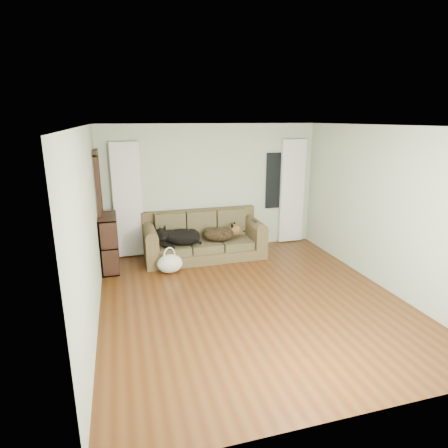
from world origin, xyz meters
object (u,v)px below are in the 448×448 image
object	(u,v)px
dog_shepherd	(220,234)
sofa	(204,236)
bookshelf	(109,243)
dog_black_lab	(180,238)
tote_bag	(170,264)

from	to	relation	value
dog_shepherd	sofa	bearing A→B (deg)	8.39
sofa	bookshelf	size ratio (longest dim) A/B	2.32
sofa	dog_black_lab	xyz separation A→B (m)	(-0.51, -0.10, 0.03)
bookshelf	tote_bag	bearing A→B (deg)	-32.29
sofa	dog_shepherd	bearing A→B (deg)	-12.46
sofa	bookshelf	world-z (taller)	bookshelf
dog_shepherd	tote_bag	world-z (taller)	dog_shepherd
dog_black_lab	dog_shepherd	size ratio (longest dim) A/B	1.11
sofa	dog_black_lab	world-z (taller)	sofa
sofa	bookshelf	distance (m)	1.81
dog_shepherd	bookshelf	world-z (taller)	bookshelf
dog_black_lab	bookshelf	distance (m)	1.30
dog_shepherd	tote_bag	xyz separation A→B (m)	(-1.08, -0.53, -0.33)
sofa	dog_shepherd	size ratio (longest dim) A/B	3.62
dog_black_lab	dog_shepherd	bearing A→B (deg)	25.25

